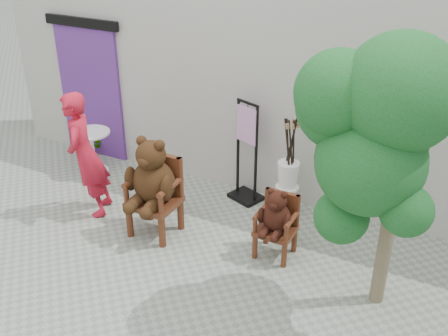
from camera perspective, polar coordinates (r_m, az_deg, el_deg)
name	(u,v)px	position (r m, az deg, el deg)	size (l,w,h in m)	color
ground_plane	(161,295)	(6.10, -6.86, -13.53)	(60.00, 60.00, 0.00)	gray
back_wall	(273,87)	(7.76, 5.34, 8.72)	(9.00, 1.00, 3.00)	#B2B0A7
doorway	(91,89)	(8.97, -14.30, 8.35)	(1.40, 0.11, 2.33)	#5A2A80
chair_big	(153,181)	(6.71, -7.73, -1.46)	(0.68, 0.72, 1.37)	#421D0E
chair_small	(276,218)	(6.38, 5.73, -5.41)	(0.46, 0.50, 0.93)	#421D0E
person	(86,156)	(7.29, -14.82, 1.32)	(0.64, 0.42, 1.75)	#B7162B
cafe_table	(92,147)	(8.57, -14.12, 2.22)	(0.60, 0.60, 0.70)	white
display_stand	(246,163)	(7.50, 2.46, 0.51)	(0.54, 0.48, 1.51)	black
stool_bucket	(288,174)	(7.13, 6.99, -0.66)	(0.32, 0.32, 1.45)	white
tree	(377,123)	(4.91, 16.34, 4.70)	(1.45, 1.53, 3.04)	brown
potted_plant	(88,147)	(9.18, -14.58, 2.20)	(0.35, 0.31, 0.39)	#103C1A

